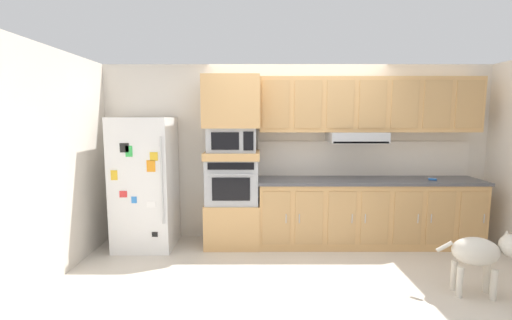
{
  "coord_description": "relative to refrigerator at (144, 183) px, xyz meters",
  "views": [
    {
      "loc": [
        -0.58,
        -3.92,
        1.76
      ],
      "look_at": [
        -0.58,
        0.07,
        1.27
      ],
      "focal_mm": 24.27,
      "sensor_mm": 36.0,
      "label": 1
    }
  ],
  "objects": [
    {
      "name": "countertop_slab",
      "position": [
        3.04,
        0.07,
        0.02
      ],
      "size": [
        3.03,
        0.64,
        0.04
      ],
      "primitive_type": "cube",
      "color": "#4C4C51",
      "rests_on": "lower_cabinet_run"
    },
    {
      "name": "built_in_oven",
      "position": [
        1.18,
        0.07,
        0.02
      ],
      "size": [
        0.7,
        0.62,
        0.6
      ],
      "color": "#A8AAAF",
      "rests_on": "oven_base_cabinet"
    },
    {
      "name": "lower_cabinet_run",
      "position": [
        3.04,
        0.07,
        -0.44
      ],
      "size": [
        2.99,
        0.63,
        0.88
      ],
      "color": "tan",
      "rests_on": "ground"
    },
    {
      "name": "upper_cabinet_with_hood",
      "position": [
        3.03,
        0.19,
        1.02
      ],
      "size": [
        2.99,
        0.48,
        0.88
      ],
      "color": "tan",
      "rests_on": "backsplash_panel"
    },
    {
      "name": "refrigerator",
      "position": [
        0.0,
        0.0,
        0.0
      ],
      "size": [
        0.76,
        0.73,
        1.76
      ],
      "color": "white",
      "rests_on": "ground"
    },
    {
      "name": "appliance_mid_shelf",
      "position": [
        1.18,
        0.07,
        0.37
      ],
      "size": [
        0.74,
        0.62,
        0.1
      ],
      "primitive_type": "cube",
      "color": "tan",
      "rests_on": "built_in_oven"
    },
    {
      "name": "side_panel_left",
      "position": [
        -0.72,
        -0.68,
        0.37
      ],
      "size": [
        0.12,
        7.1,
        2.5
      ],
      "primitive_type": "cube",
      "color": "beige",
      "rests_on": "ground"
    },
    {
      "name": "microwave",
      "position": [
        1.18,
        0.07,
        0.58
      ],
      "size": [
        0.64,
        0.54,
        0.32
      ],
      "color": "#A8AAAF",
      "rests_on": "appliance_mid_shelf"
    },
    {
      "name": "oven_base_cabinet",
      "position": [
        1.18,
        0.07,
        -0.58
      ],
      "size": [
        0.74,
        0.62,
        0.6
      ],
      "primitive_type": "cube",
      "color": "tan",
      "rests_on": "ground"
    },
    {
      "name": "back_kitchen_wall",
      "position": [
        2.08,
        0.43,
        0.37
      ],
      "size": [
        6.2,
        0.12,
        2.5
      ],
      "primitive_type": "cube",
      "color": "beige",
      "rests_on": "ground"
    },
    {
      "name": "screwdriver",
      "position": [
        3.87,
        -0.02,
        0.05
      ],
      "size": [
        0.15,
        0.16,
        0.03
      ],
      "color": "blue",
      "rests_on": "countertop_slab"
    },
    {
      "name": "dog",
      "position": [
        3.74,
        -1.34,
        -0.44
      ],
      "size": [
        0.85,
        0.35,
        0.66
      ],
      "rotation": [
        0.0,
        0.0,
        -0.18
      ],
      "color": "beige",
      "rests_on": "ground"
    },
    {
      "name": "backsplash_panel",
      "position": [
        3.04,
        0.36,
        0.29
      ],
      "size": [
        3.03,
        0.02,
        0.5
      ],
      "primitive_type": "cube",
      "color": "silver",
      "rests_on": "countertop_slab"
    },
    {
      "name": "appliance_upper_cabinet",
      "position": [
        1.18,
        0.07,
        1.08
      ],
      "size": [
        0.74,
        0.62,
        0.68
      ],
      "primitive_type": "cube",
      "color": "tan",
      "rests_on": "microwave"
    },
    {
      "name": "ground_plane",
      "position": [
        2.08,
        -0.68,
        -0.88
      ],
      "size": [
        9.6,
        9.6,
        0.0
      ],
      "primitive_type": "plane",
      "color": "beige"
    }
  ]
}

